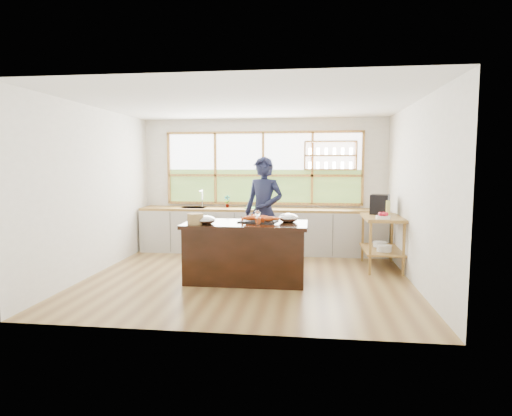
% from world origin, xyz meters
% --- Properties ---
extents(ground_plane, '(5.00, 5.00, 0.00)m').
position_xyz_m(ground_plane, '(0.00, 0.00, 0.00)').
color(ground_plane, olive).
extents(room_shell, '(5.02, 4.52, 2.71)m').
position_xyz_m(room_shell, '(0.02, 0.51, 1.75)').
color(room_shell, white).
rests_on(room_shell, ground_plane).
extents(back_counter, '(4.90, 0.63, 0.90)m').
position_xyz_m(back_counter, '(-0.02, 1.94, 0.45)').
color(back_counter, '#BCB7B1').
rests_on(back_counter, ground_plane).
extents(right_shelf_unit, '(0.62, 1.10, 0.90)m').
position_xyz_m(right_shelf_unit, '(2.19, 0.89, 0.60)').
color(right_shelf_unit, olive).
rests_on(right_shelf_unit, ground_plane).
extents(island, '(1.85, 0.90, 0.90)m').
position_xyz_m(island, '(0.00, -0.20, 0.45)').
color(island, black).
rests_on(island, ground_plane).
extents(cook, '(0.81, 0.66, 1.91)m').
position_xyz_m(cook, '(0.17, 0.74, 0.95)').
color(cook, '#161A34').
rests_on(cook, ground_plane).
extents(potted_plant, '(0.14, 0.09, 0.26)m').
position_xyz_m(potted_plant, '(-0.71, 2.00, 1.03)').
color(potted_plant, slate).
rests_on(potted_plant, back_counter).
extents(cutting_board, '(0.43, 0.35, 0.01)m').
position_xyz_m(cutting_board, '(-0.11, 1.94, 0.91)').
color(cutting_board, '#4EC74B').
rests_on(cutting_board, back_counter).
extents(espresso_machine, '(0.39, 0.40, 0.35)m').
position_xyz_m(espresso_machine, '(2.19, 1.20, 1.07)').
color(espresso_machine, black).
rests_on(espresso_machine, right_shelf_unit).
extents(wine_bottle, '(0.08, 0.08, 0.29)m').
position_xyz_m(wine_bottle, '(2.24, 0.69, 1.04)').
color(wine_bottle, '#B6BF56').
rests_on(wine_bottle, right_shelf_unit).
extents(fruit_bowl, '(0.23, 0.23, 0.11)m').
position_xyz_m(fruit_bowl, '(2.14, 0.54, 0.94)').
color(fruit_bowl, white).
rests_on(fruit_bowl, right_shelf_unit).
extents(slate_board, '(0.61, 0.49, 0.02)m').
position_xyz_m(slate_board, '(0.18, -0.08, 0.91)').
color(slate_board, black).
rests_on(slate_board, island).
extents(lobster_pile, '(0.52, 0.48, 0.08)m').
position_xyz_m(lobster_pile, '(0.20, -0.11, 0.96)').
color(lobster_pile, '#CA5C21').
rests_on(lobster_pile, slate_board).
extents(mixing_bowl_left, '(0.27, 0.27, 0.13)m').
position_xyz_m(mixing_bowl_left, '(-0.56, -0.40, 0.96)').
color(mixing_bowl_left, '#B3B5BA').
rests_on(mixing_bowl_left, island).
extents(mixing_bowl_right, '(0.30, 0.30, 0.14)m').
position_xyz_m(mixing_bowl_right, '(0.64, -0.04, 0.96)').
color(mixing_bowl_right, '#B3B5BA').
rests_on(mixing_bowl_right, island).
extents(wine_glass, '(0.08, 0.08, 0.22)m').
position_xyz_m(wine_glass, '(0.21, -0.43, 1.06)').
color(wine_glass, white).
rests_on(wine_glass, island).
extents(wicker_basket, '(0.24, 0.24, 0.15)m').
position_xyz_m(wicker_basket, '(-0.72, -0.41, 0.98)').
color(wicker_basket, tan).
rests_on(wicker_basket, island).
extents(parchment_roll, '(0.08, 0.30, 0.08)m').
position_xyz_m(parchment_roll, '(-0.82, -0.06, 0.94)').
color(parchment_roll, silver).
rests_on(parchment_roll, island).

